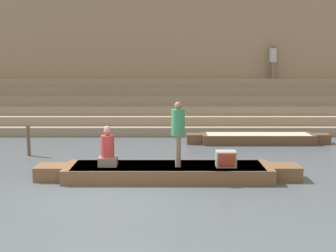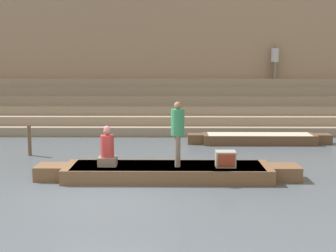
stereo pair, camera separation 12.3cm
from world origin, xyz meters
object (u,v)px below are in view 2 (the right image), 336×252
(tv_set, at_px, (226,159))
(moored_boat_shore, at_px, (259,138))
(rowboat_main, at_px, (168,172))
(person_rowing, at_px, (107,150))
(person_standing, at_px, (178,129))
(mooring_post, at_px, (29,140))
(person_on_steps, at_px, (275,59))

(tv_set, relative_size, moored_boat_shore, 0.10)
(rowboat_main, height_order, person_rowing, person_rowing)
(person_standing, height_order, person_rowing, person_standing)
(person_standing, xyz_separation_m, mooring_post, (-4.96, 3.12, -0.87))
(tv_set, height_order, moored_boat_shore, tv_set)
(rowboat_main, distance_m, tv_set, 1.61)
(tv_set, xyz_separation_m, person_on_steps, (3.39, 9.96, 2.60))
(person_on_steps, bearing_deg, rowboat_main, -163.22)
(moored_boat_shore, bearing_deg, person_rowing, -137.57)
(person_standing, height_order, person_on_steps, person_on_steps)
(person_rowing, distance_m, moored_boat_shore, 7.42)
(person_standing, distance_m, person_on_steps, 11.07)
(tv_set, bearing_deg, moored_boat_shore, 65.48)
(tv_set, xyz_separation_m, moored_boat_shore, (1.90, 5.45, -0.40))
(person_standing, bearing_deg, person_rowing, 178.06)
(rowboat_main, distance_m, moored_boat_shore, 6.32)
(person_on_steps, bearing_deg, person_standing, -161.76)
(person_standing, distance_m, tv_set, 1.51)
(mooring_post, bearing_deg, moored_boat_shore, 15.46)
(tv_set, bearing_deg, rowboat_main, 168.77)
(moored_boat_shore, xyz_separation_m, person_on_steps, (1.48, 4.51, 3.00))
(tv_set, bearing_deg, mooring_post, 147.54)
(person_rowing, xyz_separation_m, person_on_steps, (6.56, 9.88, 2.38))
(person_on_steps, bearing_deg, mooring_post, 168.61)
(moored_boat_shore, height_order, mooring_post, mooring_post)
(moored_boat_shore, bearing_deg, mooring_post, -168.75)
(person_rowing, bearing_deg, tv_set, 15.43)
(rowboat_main, bearing_deg, person_standing, -16.08)
(person_rowing, relative_size, moored_boat_shore, 0.20)
(tv_set, bearing_deg, person_rowing, 173.30)
(rowboat_main, relative_size, moored_boat_shore, 1.31)
(rowboat_main, height_order, person_standing, person_standing)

